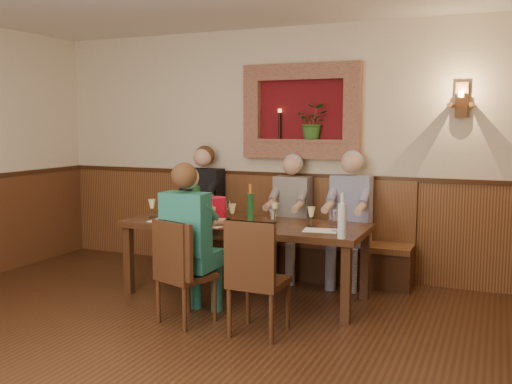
# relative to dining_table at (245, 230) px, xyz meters

# --- Properties ---
(ground_plane) EXTENTS (6.00, 6.00, 0.00)m
(ground_plane) POSITION_rel_dining_table_xyz_m (0.00, -1.85, -0.68)
(ground_plane) COLOR #321A0D
(ground_plane) RESTS_ON ground
(room_shell) EXTENTS (6.04, 6.04, 2.82)m
(room_shell) POSITION_rel_dining_table_xyz_m (0.00, -1.85, 1.21)
(room_shell) COLOR beige
(room_shell) RESTS_ON ground
(wainscoting) EXTENTS (6.02, 6.02, 1.15)m
(wainscoting) POSITION_rel_dining_table_xyz_m (0.00, -1.85, -0.09)
(wainscoting) COLOR #4D2716
(wainscoting) RESTS_ON ground
(wall_niche) EXTENTS (1.36, 0.30, 1.06)m
(wall_niche) POSITION_rel_dining_table_xyz_m (0.24, 1.09, 1.13)
(wall_niche) COLOR #5F0D13
(wall_niche) RESTS_ON ground
(wall_sconce) EXTENTS (0.25, 0.20, 0.35)m
(wall_sconce) POSITION_rel_dining_table_xyz_m (1.90, 1.08, 1.27)
(wall_sconce) COLOR #4D2716
(wall_sconce) RESTS_ON ground
(dining_table) EXTENTS (2.40, 0.90, 0.75)m
(dining_table) POSITION_rel_dining_table_xyz_m (0.00, 0.00, 0.00)
(dining_table) COLOR #311B0E
(dining_table) RESTS_ON ground
(bench) EXTENTS (3.00, 0.45, 1.11)m
(bench) POSITION_rel_dining_table_xyz_m (0.00, 0.94, -0.35)
(bench) COLOR #381E0F
(bench) RESTS_ON ground
(chair_near_left) EXTENTS (0.51, 0.51, 0.91)m
(chair_near_left) POSITION_rel_dining_table_xyz_m (-0.17, -0.89, -0.41)
(chair_near_left) COLOR #311B0E
(chair_near_left) RESTS_ON ground
(chair_near_right) EXTENTS (0.43, 0.43, 0.96)m
(chair_near_right) POSITION_rel_dining_table_xyz_m (0.52, -0.89, -0.39)
(chair_near_right) COLOR #311B0E
(chair_near_right) RESTS_ON ground
(person_bench_left) EXTENTS (0.43, 0.53, 1.46)m
(person_bench_left) POSITION_rel_dining_table_xyz_m (-0.94, 0.84, -0.07)
(person_bench_left) COLOR black
(person_bench_left) RESTS_ON ground
(person_bench_mid) EXTENTS (0.40, 0.49, 1.38)m
(person_bench_mid) POSITION_rel_dining_table_xyz_m (0.17, 0.84, -0.11)
(person_bench_mid) COLOR #5B5653
(person_bench_mid) RESTS_ON ground
(person_bench_right) EXTENTS (0.42, 0.52, 1.43)m
(person_bench_right) POSITION_rel_dining_table_xyz_m (0.84, 0.84, -0.08)
(person_bench_right) COLOR navy
(person_bench_right) RESTS_ON ground
(person_chair_front) EXTENTS (0.41, 0.50, 1.39)m
(person_chair_front) POSITION_rel_dining_table_xyz_m (-0.16, -0.78, -0.10)
(person_chair_front) COLOR #1B5A5E
(person_chair_front) RESTS_ON ground
(spittoon_bucket) EXTENTS (0.26, 0.26, 0.25)m
(spittoon_bucket) POSITION_rel_dining_table_xyz_m (-0.26, -0.14, 0.20)
(spittoon_bucket) COLOR red
(spittoon_bucket) RESTS_ON dining_table
(wine_bottle_green_a) EXTENTS (0.07, 0.07, 0.38)m
(wine_bottle_green_a) POSITION_rel_dining_table_xyz_m (0.07, -0.02, 0.23)
(wine_bottle_green_a) COLOR #19471E
(wine_bottle_green_a) RESTS_ON dining_table
(wine_bottle_green_b) EXTENTS (0.10, 0.10, 0.42)m
(wine_bottle_green_b) POSITION_rel_dining_table_xyz_m (-0.59, 0.09, 0.25)
(wine_bottle_green_b) COLOR #19471E
(wine_bottle_green_b) RESTS_ON dining_table
(water_bottle) EXTENTS (0.09, 0.09, 0.39)m
(water_bottle) POSITION_rel_dining_table_xyz_m (1.08, -0.39, 0.23)
(water_bottle) COLOR silver
(water_bottle) RESTS_ON dining_table
(tasting_sheet_a) EXTENTS (0.31, 0.23, 0.00)m
(tasting_sheet_a) POSITION_rel_dining_table_xyz_m (-0.77, -0.25, 0.08)
(tasting_sheet_a) COLOR white
(tasting_sheet_a) RESTS_ON dining_table
(tasting_sheet_b) EXTENTS (0.34, 0.29, 0.00)m
(tasting_sheet_b) POSITION_rel_dining_table_xyz_m (0.13, -0.13, 0.08)
(tasting_sheet_b) COLOR white
(tasting_sheet_b) RESTS_ON dining_table
(tasting_sheet_c) EXTENTS (0.34, 0.26, 0.00)m
(tasting_sheet_c) POSITION_rel_dining_table_xyz_m (0.81, -0.12, 0.08)
(tasting_sheet_c) COLOR white
(tasting_sheet_c) RESTS_ON dining_table
(tasting_sheet_d) EXTENTS (0.32, 0.26, 0.00)m
(tasting_sheet_d) POSITION_rel_dining_table_xyz_m (-0.21, -0.28, 0.08)
(tasting_sheet_d) COLOR white
(tasting_sheet_d) RESTS_ON dining_table
(wine_glass_0) EXTENTS (0.08, 0.08, 0.19)m
(wine_glass_0) POSITION_rel_dining_table_xyz_m (-1.00, -0.12, 0.17)
(wine_glass_0) COLOR #F4E692
(wine_glass_0) RESTS_ON dining_table
(wine_glass_1) EXTENTS (0.08, 0.08, 0.19)m
(wine_glass_1) POSITION_rel_dining_table_xyz_m (-0.70, 0.16, 0.17)
(wine_glass_1) COLOR white
(wine_glass_1) RESTS_ON dining_table
(wine_glass_2) EXTENTS (0.08, 0.08, 0.19)m
(wine_glass_2) POSITION_rel_dining_table_xyz_m (-0.59, -0.17, 0.17)
(wine_glass_2) COLOR #F4E692
(wine_glass_2) RESTS_ON dining_table
(wine_glass_3) EXTENTS (0.08, 0.08, 0.19)m
(wine_glass_3) POSITION_rel_dining_table_xyz_m (-0.25, 0.11, 0.17)
(wine_glass_3) COLOR white
(wine_glass_3) RESTS_ON dining_table
(wine_glass_4) EXTENTS (0.08, 0.08, 0.19)m
(wine_glass_4) POSITION_rel_dining_table_xyz_m (-0.09, -0.09, 0.17)
(wine_glass_4) COLOR #F4E692
(wine_glass_4) RESTS_ON dining_table
(wine_glass_5) EXTENTS (0.08, 0.08, 0.19)m
(wine_glass_5) POSITION_rel_dining_table_xyz_m (0.27, 0.13, 0.17)
(wine_glass_5) COLOR #F4E692
(wine_glass_5) RESTS_ON dining_table
(wine_glass_6) EXTENTS (0.08, 0.08, 0.19)m
(wine_glass_6) POSITION_rel_dining_table_xyz_m (0.40, -0.25, 0.17)
(wine_glass_6) COLOR white
(wine_glass_6) RESTS_ON dining_table
(wine_glass_7) EXTENTS (0.08, 0.08, 0.19)m
(wine_glass_7) POSITION_rel_dining_table_xyz_m (0.68, 0.02, 0.17)
(wine_glass_7) COLOR #F4E692
(wine_glass_7) RESTS_ON dining_table
(wine_glass_8) EXTENTS (0.08, 0.08, 0.19)m
(wine_glass_8) POSITION_rel_dining_table_xyz_m (0.94, -0.11, 0.17)
(wine_glass_8) COLOR white
(wine_glass_8) RESTS_ON dining_table
(wine_glass_9) EXTENTS (0.08, 0.08, 0.19)m
(wine_glass_9) POSITION_rel_dining_table_xyz_m (-0.25, -0.27, 0.17)
(wine_glass_9) COLOR #F4E692
(wine_glass_9) RESTS_ON dining_table
(wine_glass_10) EXTENTS (0.08, 0.08, 0.19)m
(wine_glass_10) POSITION_rel_dining_table_xyz_m (-0.17, -0.36, 0.17)
(wine_glass_10) COLOR #F4E692
(wine_glass_10) RESTS_ON dining_table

